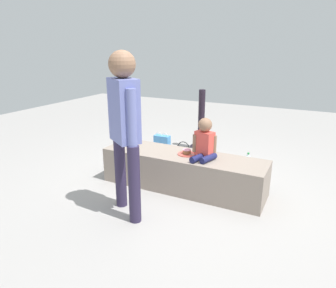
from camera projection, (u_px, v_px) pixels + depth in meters
ground_plane at (182, 188)px, 3.92m from camera, size 12.00×12.00×0.00m
concrete_ledge at (183, 171)px, 3.85m from camera, size 2.04×0.55×0.45m
child_seated at (204, 141)px, 3.59m from camera, size 0.29×0.35×0.48m
adult_standing at (125, 121)px, 3.03m from camera, size 0.44×0.36×1.69m
cake_plate at (187, 153)px, 3.77m from camera, size 0.22×0.22×0.07m
gift_bag at (162, 145)px, 5.03m from camera, size 0.26×0.12×0.38m
railing_post at (201, 127)px, 5.31m from camera, size 0.36×0.36×1.02m
water_bottle_near_gift at (263, 171)px, 4.18m from camera, size 0.07×0.07×0.21m
water_bottle_far_side at (248, 161)px, 4.52m from camera, size 0.07×0.07×0.23m
party_cup_red at (152, 157)px, 4.86m from camera, size 0.09×0.09×0.09m
handbag_black_leather at (183, 153)px, 4.88m from camera, size 0.27×0.12×0.29m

